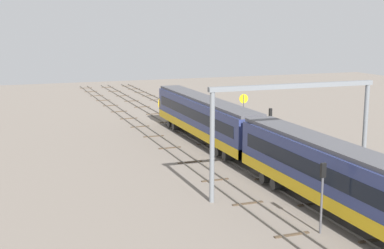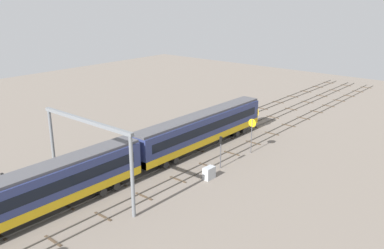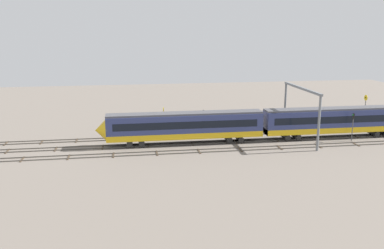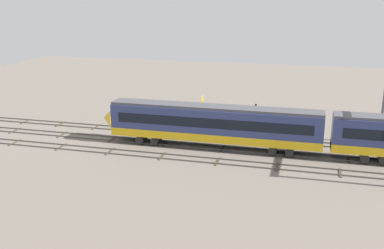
# 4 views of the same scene
# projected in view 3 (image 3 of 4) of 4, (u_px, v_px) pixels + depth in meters

# --- Properties ---
(ground_plane) EXTENTS (139.04, 139.04, 0.00)m
(ground_plane) POSITION_uv_depth(u_px,v_px,m) (214.00, 143.00, 65.24)
(ground_plane) COLOR slate
(track_near_foreground) EXTENTS (123.04, 2.40, 0.16)m
(track_near_foreground) POSITION_uv_depth(u_px,v_px,m) (208.00, 135.00, 69.40)
(track_near_foreground) COLOR #59544C
(track_near_foreground) RESTS_ON ground
(track_with_train) EXTENTS (123.04, 2.40, 0.16)m
(track_with_train) POSITION_uv_depth(u_px,v_px,m) (214.00, 142.00, 65.22)
(track_with_train) COLOR #59544C
(track_with_train) RESTS_ON ground
(track_middle) EXTENTS (123.04, 2.40, 0.16)m
(track_middle) POSITION_uv_depth(u_px,v_px,m) (220.00, 150.00, 61.04)
(track_middle) COLOR #59544C
(track_middle) RESTS_ON ground
(train) EXTENTS (75.20, 3.24, 4.80)m
(train) POSITION_uv_depth(u_px,v_px,m) (332.00, 122.00, 67.59)
(train) COLOR navy
(train) RESTS_ON ground
(overhead_gantry) EXTENTS (0.40, 13.82, 8.44)m
(overhead_gantry) POSITION_uv_depth(u_px,v_px,m) (301.00, 102.00, 65.93)
(overhead_gantry) COLOR slate
(overhead_gantry) RESTS_ON ground
(speed_sign_near_foreground) EXTENTS (0.14, 1.09, 4.70)m
(speed_sign_near_foreground) POSITION_uv_depth(u_px,v_px,m) (164.00, 116.00, 69.30)
(speed_sign_near_foreground) COLOR #4C4C51
(speed_sign_near_foreground) RESTS_ON ground
(speed_sign_mid_trackside) EXTENTS (0.14, 1.03, 5.87)m
(speed_sign_mid_trackside) POSITION_uv_depth(u_px,v_px,m) (365.00, 106.00, 74.61)
(speed_sign_mid_trackside) COLOR #4C4C51
(speed_sign_mid_trackside) RESTS_ON ground
(signal_light_trackside_approach) EXTENTS (0.31, 0.32, 4.52)m
(signal_light_trackside_approach) POSITION_uv_depth(u_px,v_px,m) (353.00, 123.00, 65.41)
(signal_light_trackside_approach) COLOR #4C4C51
(signal_light_trackside_approach) RESTS_ON ground
(signal_light_trackside_departure) EXTENTS (0.31, 0.32, 4.04)m
(signal_light_trackside_departure) POSITION_uv_depth(u_px,v_px,m) (203.00, 118.00, 70.33)
(signal_light_trackside_departure) COLOR #4C4C51
(signal_light_trackside_departure) RESTS_ON ground
(relay_cabinet) EXTENTS (1.48, 0.86, 1.44)m
(relay_cabinet) POSITION_uv_depth(u_px,v_px,m) (221.00, 127.00, 72.09)
(relay_cabinet) COLOR #B2B7BC
(relay_cabinet) RESTS_ON ground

